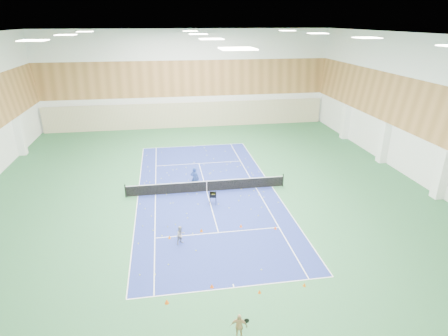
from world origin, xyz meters
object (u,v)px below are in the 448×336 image
Objects in this scene: child_court at (181,235)px; child_apron at (239,326)px; tennis_net at (207,185)px; ball_cart at (213,198)px; coach at (195,178)px.

child_apron reaches higher than child_court.
ball_cart is at bearing -85.14° from tennis_net.
coach is 2.06× the size of ball_cart.
child_apron reaches higher than tennis_net.
tennis_net is 6.61× the size of coach.
coach is at bearing 105.10° from child_apron.
ball_cart is (0.20, -2.29, -0.08)m from tennis_net.
coach is at bearing 146.34° from tennis_net.
ball_cart is (0.61, 12.85, -0.18)m from child_apron.
tennis_net is 15.15m from child_apron.
coach is (-0.90, 0.60, 0.42)m from tennis_net.
child_court is 5.64m from ball_cart.
tennis_net is 1.16m from coach.
coach is 15.75m from child_apron.
child_court is at bearing -108.57° from ball_cart.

